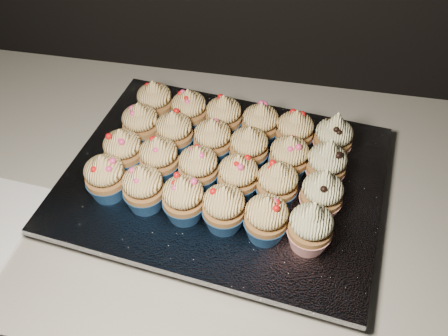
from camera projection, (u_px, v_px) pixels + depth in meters
The scene contains 28 objects.
cabinet at pixel (305, 329), 1.16m from camera, with size 2.40×0.60×0.86m, color black.
worktop at pixel (336, 206), 0.83m from camera, with size 2.44×0.64×0.04m, color beige.
baking_tray at pixel (224, 184), 0.82m from camera, with size 0.46×0.35×0.02m, color black.
foil_lining at pixel (224, 177), 0.81m from camera, with size 0.50×0.39×0.01m, color silver.
cupcake_0 at pixel (105, 177), 0.75m from camera, with size 0.06×0.06×0.08m.
cupcake_1 at pixel (143, 188), 0.74m from camera, with size 0.06×0.06×0.08m.
cupcake_2 at pixel (183, 199), 0.72m from camera, with size 0.06×0.06×0.08m.
cupcake_3 at pixel (224, 208), 0.71m from camera, with size 0.06×0.06×0.08m.
cupcake_4 at pixel (266, 218), 0.70m from camera, with size 0.06×0.06×0.08m.
cupcake_5 at pixel (310, 227), 0.68m from camera, with size 0.06×0.06×0.10m.
cupcake_6 at pixel (123, 151), 0.79m from camera, with size 0.06×0.06×0.08m.
cupcake_7 at pixel (159, 159), 0.78m from camera, with size 0.06×0.06×0.08m.
cupcake_8 at pixel (198, 168), 0.76m from camera, with size 0.06×0.06×0.08m.
cupcake_9 at pixel (238, 177), 0.75m from camera, with size 0.06×0.06×0.08m.
cupcake_10 at pixel (277, 184), 0.74m from camera, with size 0.06×0.06×0.08m.
cupcake_11 at pixel (322, 194), 0.72m from camera, with size 0.06×0.06×0.10m.
cupcake_12 at pixel (141, 125), 0.83m from camera, with size 0.06×0.06×0.08m.
cupcake_13 at pixel (174, 133), 0.82m from camera, with size 0.06×0.06×0.08m.
cupcake_14 at pixel (213, 140), 0.81m from camera, with size 0.06×0.06×0.08m.
cupcake_15 at pixel (249, 148), 0.79m from camera, with size 0.06×0.06×0.08m.
cupcake_16 at pixel (289, 158), 0.78m from camera, with size 0.06×0.06×0.08m.
cupcake_17 at pixel (326, 164), 0.77m from camera, with size 0.06×0.06×0.10m.
cupcake_18 at pixel (155, 102), 0.87m from camera, with size 0.06×0.06×0.08m.
cupcake_19 at pixel (189, 111), 0.86m from camera, with size 0.06×0.06×0.08m.
cupcake_20 at pixel (224, 117), 0.85m from camera, with size 0.06×0.06×0.08m.
cupcake_21 at pixel (260, 125), 0.83m from camera, with size 0.06×0.06×0.08m.
cupcake_22 at pixel (295, 132), 0.82m from camera, with size 0.06×0.06×0.08m.
cupcake_23 at pixel (333, 138), 0.81m from camera, with size 0.06×0.06×0.10m.
Camera 1 is at (-0.08, 1.15, 1.52)m, focal length 40.00 mm.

